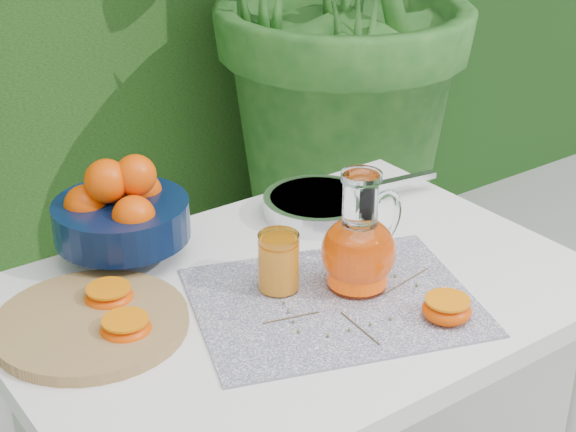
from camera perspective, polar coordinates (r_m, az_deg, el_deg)
white_table at (r=1.56m, az=0.43°, el=-7.23°), size 1.00×0.70×0.75m
placemat at (r=1.48m, az=2.96°, el=-5.53°), size 0.55×0.49×0.00m
cutting_board at (r=1.44m, az=-12.62°, el=-6.78°), size 0.38×0.38×0.02m
fruit_bowl at (r=1.61m, az=-10.78°, el=0.32°), size 0.26×0.26×0.19m
juice_pitcher at (r=1.49m, az=4.65°, el=-2.05°), size 0.19×0.15×0.21m
juice_tumbler at (r=1.49m, az=-0.61°, el=-3.08°), size 0.07×0.07×0.10m
saute_pan at (r=1.76m, az=2.10°, el=0.76°), size 0.40×0.25×0.04m
orange_halves at (r=1.42m, az=-3.93°, el=-6.18°), size 0.55×0.46×0.04m
thyme_sprigs at (r=1.46m, az=4.41°, el=-5.85°), size 0.34×0.19×0.01m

